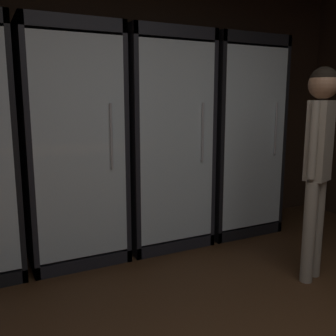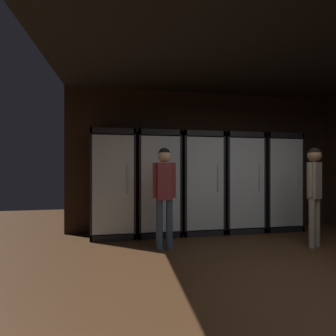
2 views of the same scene
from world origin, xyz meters
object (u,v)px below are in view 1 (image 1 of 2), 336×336
(cooler_far_right, at_px, (234,138))
(cooler_center, at_px, (71,147))
(cooler_right, at_px, (161,142))
(shopper_far, at_px, (319,148))

(cooler_far_right, bearing_deg, cooler_center, -179.99)
(cooler_right, bearing_deg, shopper_far, -61.10)
(cooler_center, relative_size, shopper_far, 1.23)
(shopper_far, bearing_deg, cooler_center, 140.77)
(cooler_right, relative_size, shopper_far, 1.23)
(shopper_far, bearing_deg, cooler_far_right, 83.05)
(cooler_far_right, distance_m, shopper_far, 1.23)
(cooler_center, height_order, cooler_right, same)
(cooler_center, xyz_separation_m, shopper_far, (1.49, -1.22, 0.05))
(shopper_far, bearing_deg, cooler_right, 118.90)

